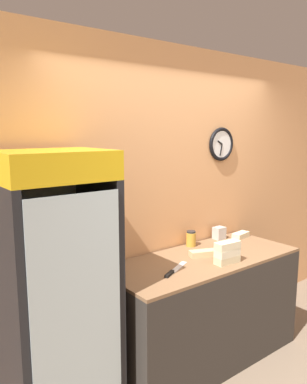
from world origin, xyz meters
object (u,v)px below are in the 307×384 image
chefs_knife (173,271)px  napkin_dispenser (219,233)px  beverage_cooler (53,281)px  sandwich_flat_right (241,235)px  sandwich_stack_middle (227,252)px  sandwich_stack_top (228,245)px  sandwich_flat_left (203,253)px  sandwich_stack_bottom (227,260)px  condiment_jar (191,239)px

chefs_knife → napkin_dispenser: napkin_dispenser is taller
beverage_cooler → sandwich_flat_right: size_ratio=8.79×
sandwich_stack_middle → sandwich_stack_top: bearing=0.0°
sandwich_flat_left → napkin_dispenser: bearing=28.8°
beverage_cooler → sandwich_flat_left: 1.31m
sandwich_stack_bottom → condiment_jar: (0.08, 0.51, 0.04)m
napkin_dispenser → sandwich_flat_right: bearing=-26.3°
beverage_cooler → condiment_jar: size_ratio=12.97×
sandwich_stack_top → condiment_jar: 0.52m
sandwich_flat_right → sandwich_stack_middle: bearing=-148.6°
beverage_cooler → sandwich_stack_top: beverage_cooler is taller
beverage_cooler → sandwich_stack_bottom: (1.34, -0.31, -0.06)m
beverage_cooler → condiment_jar: beverage_cooler is taller
sandwich_stack_middle → chefs_knife: sandwich_stack_middle is taller
sandwich_flat_left → beverage_cooler: bearing=176.9°
sandwich_flat_right → chefs_knife: bearing=-165.8°
beverage_cooler → napkin_dispenser: (1.80, 0.20, -0.03)m
sandwich_stack_bottom → sandwich_flat_right: sandwich_stack_bottom is taller
sandwich_stack_top → condiment_jar: sandwich_stack_top is taller
sandwich_stack_middle → sandwich_flat_right: size_ratio=1.04×
sandwich_flat_left → condiment_jar: (0.11, 0.27, 0.04)m
napkin_dispenser → condiment_jar: bearing=179.9°
sandwich_flat_right → napkin_dispenser: bearing=153.7°
sandwich_stack_middle → condiment_jar: size_ratio=1.53×
sandwich_stack_bottom → sandwich_flat_right: bearing=31.4°
condiment_jar → napkin_dispenser: size_ratio=1.19×
sandwich_stack_middle → beverage_cooler: bearing=167.1°
sandwich_flat_right → sandwich_stack_bottom: bearing=-148.6°
condiment_jar → chefs_knife: bearing=-144.7°
sandwich_flat_left → sandwich_flat_right: size_ratio=1.17×
sandwich_stack_top → sandwich_flat_left: sandwich_stack_top is taller
sandwich_stack_bottom → sandwich_stack_middle: size_ratio=1.00×
beverage_cooler → sandwich_stack_middle: (1.34, -0.31, -0.00)m
beverage_cooler → sandwich_stack_top: 1.38m
beverage_cooler → sandwich_stack_middle: bearing=-12.9°
chefs_knife → condiment_jar: bearing=35.3°
sandwich_flat_left → napkin_dispenser: (0.49, 0.27, 0.03)m
sandwich_stack_middle → chefs_knife: size_ratio=0.62×
sandwich_stack_top → chefs_knife: sandwich_stack_top is taller
sandwich_stack_bottom → sandwich_stack_top: bearing=180.0°
beverage_cooler → sandwich_stack_bottom: size_ratio=8.42×
sandwich_stack_bottom → sandwich_stack_middle: (-0.00, 0.00, 0.06)m
sandwich_stack_bottom → sandwich_stack_middle: sandwich_stack_middle is taller
chefs_knife → condiment_jar: condiment_jar is taller
napkin_dispenser → chefs_knife: bearing=-157.3°
chefs_knife → sandwich_stack_top: bearing=-14.3°
sandwich_flat_right → chefs_knife: 1.17m
sandwich_stack_bottom → sandwich_flat_left: 0.24m
sandwich_flat_right → condiment_jar: size_ratio=1.48×
sandwich_stack_bottom → condiment_jar: 0.52m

